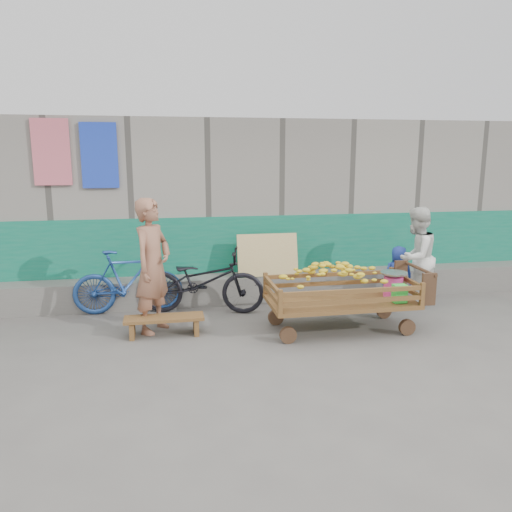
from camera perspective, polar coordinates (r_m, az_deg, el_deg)
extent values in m
plane|color=#585450|center=(6.25, 2.81, -11.17)|extent=(80.00, 80.00, 0.00)
cube|color=gray|center=(9.85, -2.60, 6.18)|extent=(12.00, 3.00, 3.00)
cube|color=#097454|center=(8.48, -1.14, -0.14)|extent=(12.00, 0.03, 1.40)
cube|color=#5D5A56|center=(8.37, -0.87, -3.64)|extent=(12.00, 0.50, 0.45)
cube|color=tan|center=(8.16, 1.35, 0.12)|extent=(1.00, 0.19, 0.68)
cube|color=#E16678|center=(8.34, -22.35, 10.93)|extent=(0.55, 0.03, 1.00)
cube|color=blue|center=(8.23, -17.47, 10.91)|extent=(0.55, 0.03, 1.00)
cube|color=brown|center=(7.04, 9.60, -5.12)|extent=(2.00, 1.00, 0.06)
cylinder|color=#3E2519|center=(6.57, 3.69, -9.01)|extent=(0.22, 0.07, 0.22)
cube|color=brown|center=(6.29, 2.79, -5.24)|extent=(0.06, 0.06, 0.31)
cylinder|color=#3E2519|center=(7.24, 2.27, -7.02)|extent=(0.22, 0.07, 0.22)
cube|color=brown|center=(7.17, 1.09, -3.14)|extent=(0.06, 0.06, 0.31)
cylinder|color=#3E2519|center=(7.14, 16.88, -7.80)|extent=(0.22, 0.07, 0.22)
cube|color=brown|center=(6.98, 18.46, -4.15)|extent=(0.06, 0.06, 0.31)
cylinder|color=#3E2519|center=(7.76, 14.41, -6.10)|extent=(0.22, 0.07, 0.22)
cube|color=brown|center=(7.78, 15.18, -2.38)|extent=(0.06, 0.06, 0.31)
cube|color=brown|center=(6.58, 11.02, -5.08)|extent=(1.93, 0.04, 0.06)
cube|color=brown|center=(6.55, 11.07, -3.96)|extent=(1.93, 0.04, 0.06)
cube|color=brown|center=(7.43, 8.41, -3.09)|extent=(1.93, 0.04, 0.06)
cube|color=brown|center=(7.39, 8.44, -2.10)|extent=(1.93, 0.04, 0.06)
cube|color=brown|center=(6.74, 1.88, -4.48)|extent=(0.04, 0.93, 0.06)
cube|color=brown|center=(6.70, 1.89, -3.39)|extent=(0.04, 0.93, 0.06)
cube|color=brown|center=(7.38, 16.71, -3.55)|extent=(0.04, 0.93, 0.06)
cube|color=brown|center=(7.35, 16.77, -2.55)|extent=(0.04, 0.93, 0.06)
cylinder|color=#3E2519|center=(7.41, 18.20, -1.38)|extent=(0.04, 0.89, 0.04)
cube|color=#3E2519|center=(7.77, 16.18, -2.11)|extent=(0.20, 0.04, 0.44)
cube|color=#3E2519|center=(7.07, 19.13, -3.62)|extent=(0.20, 0.04, 0.44)
ellipsoid|color=yellow|center=(6.93, 8.81, -3.02)|extent=(1.44, 0.78, 0.49)
cylinder|color=#F33E9F|center=(7.29, 15.40, -3.39)|extent=(0.27, 0.27, 0.29)
cylinder|color=silver|center=(7.25, 15.46, -2.21)|extent=(0.03, 0.03, 0.07)
cylinder|color=silver|center=(7.24, 15.48, -1.86)|extent=(0.38, 0.38, 0.02)
cube|color=#33E042|center=(7.00, 16.08, -4.14)|extent=(0.18, 0.13, 0.24)
cube|color=brown|center=(6.90, -10.45, -6.99)|extent=(1.07, 0.32, 0.04)
cube|color=brown|center=(6.96, -13.96, -8.19)|extent=(0.06, 0.30, 0.21)
cube|color=brown|center=(6.95, -6.86, -7.94)|extent=(0.06, 0.30, 0.21)
imported|color=#97624A|center=(6.94, -11.72, -1.10)|extent=(0.74, 0.81, 1.85)
imported|color=white|center=(8.32, 17.77, -0.17)|extent=(0.99, 0.94, 1.61)
imported|color=#243DA7|center=(8.44, 15.91, -2.14)|extent=(0.53, 0.40, 0.97)
imported|color=black|center=(7.72, -6.16, -2.89)|extent=(2.00, 1.06, 1.00)
imported|color=#234995|center=(7.92, -14.41, -2.85)|extent=(1.66, 0.50, 0.99)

